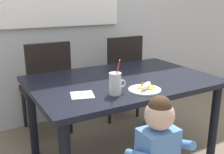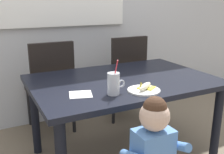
{
  "view_description": "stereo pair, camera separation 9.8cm",
  "coord_description": "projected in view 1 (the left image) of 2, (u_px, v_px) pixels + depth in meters",
  "views": [
    {
      "loc": [
        -1.09,
        -1.75,
        1.33
      ],
      "look_at": [
        -0.15,
        -0.1,
        0.78
      ],
      "focal_mm": 42.45,
      "sensor_mm": 36.0,
      "label": 1
    },
    {
      "loc": [
        -1.0,
        -1.8,
        1.33
      ],
      "look_at": [
        -0.15,
        -0.1,
        0.78
      ],
      "focal_mm": 42.45,
      "sensor_mm": 36.0,
      "label": 2
    }
  ],
  "objects": [
    {
      "name": "dining_chair_right",
      "position": [
        119.0,
        72.0,
        3.01
      ],
      "size": [
        0.44,
        0.45,
        0.96
      ],
      "rotation": [
        0.0,
        0.0,
        3.14
      ],
      "color": "black",
      "rests_on": "ground"
    },
    {
      "name": "dining_chair_left",
      "position": [
        47.0,
        83.0,
        2.62
      ],
      "size": [
        0.44,
        0.45,
        0.96
      ],
      "rotation": [
        0.0,
        0.0,
        3.14
      ],
      "color": "black",
      "rests_on": "ground"
    },
    {
      "name": "milk_cup",
      "position": [
        115.0,
        85.0,
        1.77
      ],
      "size": [
        0.13,
        0.09,
        0.25
      ],
      "color": "silver",
      "rests_on": "dining_table"
    },
    {
      "name": "peeled_banana",
      "position": [
        146.0,
        86.0,
        1.86
      ],
      "size": [
        0.17,
        0.15,
        0.07
      ],
      "rotation": [
        0.0,
        0.0,
        0.58
      ],
      "color": "#F4EAC6",
      "rests_on": "snack_plate"
    },
    {
      "name": "paper_napkin",
      "position": [
        82.0,
        95.0,
        1.77
      ],
      "size": [
        0.19,
        0.19,
        0.0
      ],
      "primitive_type": "cube",
      "rotation": [
        0.0,
        0.0,
        -0.29
      ],
      "color": "white",
      "rests_on": "dining_table"
    },
    {
      "name": "dining_table",
      "position": [
        122.0,
        89.0,
        2.17
      ],
      "size": [
        1.47,
        0.99,
        0.72
      ],
      "color": "black",
      "rests_on": "ground"
    },
    {
      "name": "snack_plate",
      "position": [
        145.0,
        90.0,
        1.86
      ],
      "size": [
        0.23,
        0.23,
        0.01
      ],
      "primitive_type": "cylinder",
      "color": "white",
      "rests_on": "dining_table"
    },
    {
      "name": "toddler_standing",
      "position": [
        158.0,
        147.0,
        1.51
      ],
      "size": [
        0.33,
        0.24,
        0.84
      ],
      "color": "#3F4760",
      "rests_on": "ground"
    }
  ]
}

